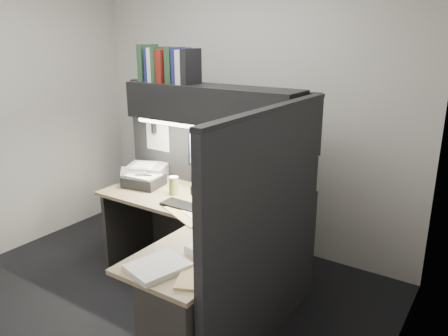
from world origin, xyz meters
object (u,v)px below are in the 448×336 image
(overhead_shelf, at_px, (211,104))
(coffee_cup, at_px, (174,186))
(telephone, at_px, (268,200))
(monitor, at_px, (217,169))
(desk, at_px, (185,271))
(keyboard, at_px, (187,207))
(notebook_stack, at_px, (144,181))
(printer, at_px, (147,172))

(overhead_shelf, distance_m, coffee_cup, 0.77)
(telephone, bearing_deg, monitor, -145.96)
(desk, distance_m, keyboard, 0.55)
(overhead_shelf, bearing_deg, desk, -68.21)
(desk, height_order, monitor, monitor)
(desk, bearing_deg, overhead_shelf, 111.79)
(telephone, bearing_deg, notebook_stack, -139.17)
(printer, bearing_deg, keyboard, -49.31)
(keyboard, height_order, notebook_stack, notebook_stack)
(monitor, distance_m, printer, 0.80)
(desk, height_order, printer, printer)
(desk, height_order, notebook_stack, notebook_stack)
(monitor, height_order, notebook_stack, monitor)
(overhead_shelf, height_order, monitor, overhead_shelf)
(desk, relative_size, printer, 4.80)
(desk, xyz_separation_m, monitor, (-0.24, 0.76, 0.52))
(overhead_shelf, bearing_deg, keyboard, -85.06)
(overhead_shelf, distance_m, keyboard, 0.85)
(keyboard, relative_size, coffee_cup, 3.10)
(desk, relative_size, notebook_stack, 5.33)
(desk, bearing_deg, monitor, 107.76)
(telephone, relative_size, printer, 0.61)
(telephone, bearing_deg, printer, -147.06)
(monitor, relative_size, notebook_stack, 1.86)
(desk, bearing_deg, printer, 144.37)
(keyboard, height_order, printer, printer)
(keyboard, xyz_separation_m, telephone, (0.50, 0.40, 0.03))
(printer, height_order, notebook_stack, printer)
(monitor, bearing_deg, notebook_stack, -169.96)
(coffee_cup, relative_size, notebook_stack, 0.46)
(overhead_shelf, bearing_deg, monitor, 5.30)
(printer, bearing_deg, notebook_stack, -81.15)
(keyboard, distance_m, printer, 0.84)
(desk, xyz_separation_m, printer, (-1.02, 0.73, 0.36))
(desk, distance_m, coffee_cup, 0.87)
(printer, bearing_deg, overhead_shelf, -22.87)
(overhead_shelf, height_order, notebook_stack, overhead_shelf)
(monitor, bearing_deg, coffee_cup, -153.68)
(desk, xyz_separation_m, overhead_shelf, (-0.30, 0.75, 1.06))
(keyboard, height_order, coffee_cup, coffee_cup)
(notebook_stack, bearing_deg, telephone, 10.24)
(telephone, height_order, printer, printer)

